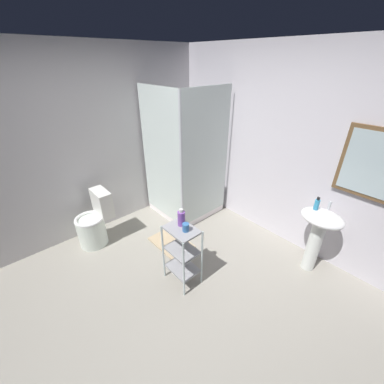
{
  "coord_description": "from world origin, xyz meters",
  "views": [
    {
      "loc": [
        1.42,
        -1.03,
        2.3
      ],
      "look_at": [
        -0.39,
        0.59,
        0.95
      ],
      "focal_mm": 22.71,
      "sensor_mm": 36.0,
      "label": 1
    }
  ],
  "objects": [
    {
      "name": "wall_left",
      "position": [
        -1.85,
        0.0,
        1.25
      ],
      "size": [
        0.1,
        4.2,
        2.5
      ],
      "primitive_type": "cube",
      "color": "silver",
      "rests_on": "ground_plane"
    },
    {
      "name": "bath_mat",
      "position": [
        -0.75,
        0.52,
        0.01
      ],
      "size": [
        0.6,
        0.4,
        0.02
      ],
      "primitive_type": "cube",
      "color": "tan",
      "rests_on": "ground_plane"
    },
    {
      "name": "sink_faucet",
      "position": [
        0.74,
        1.64,
        0.86
      ],
      "size": [
        0.03,
        0.03,
        0.1
      ],
      "primitive_type": "cylinder",
      "color": "silver",
      "rests_on": "pedestal_sink"
    },
    {
      "name": "toilet",
      "position": [
        -1.48,
        -0.22,
        0.31
      ],
      "size": [
        0.37,
        0.49,
        0.76
      ],
      "color": "white",
      "rests_on": "ground_plane"
    },
    {
      "name": "shower_stall",
      "position": [
        -1.21,
        1.18,
        0.46
      ],
      "size": [
        0.92,
        0.92,
        2.0
      ],
      "color": "white",
      "rests_on": "ground_plane"
    },
    {
      "name": "rinse_cup",
      "position": [
        -0.1,
        0.25,
        0.78
      ],
      "size": [
        0.07,
        0.07,
        0.09
      ],
      "primitive_type": "cylinder",
      "color": "#3870B2",
      "rests_on": "storage_cart"
    },
    {
      "name": "ground_plane",
      "position": [
        0.0,
        0.0,
        -0.01
      ],
      "size": [
        4.2,
        4.2,
        0.02
      ],
      "primitive_type": "cube",
      "color": "#9A9589"
    },
    {
      "name": "pedestal_sink",
      "position": [
        0.74,
        1.52,
        0.58
      ],
      "size": [
        0.46,
        0.37,
        0.81
      ],
      "color": "white",
      "rests_on": "ground_plane"
    },
    {
      "name": "storage_cart",
      "position": [
        -0.16,
        0.24,
        0.44
      ],
      "size": [
        0.38,
        0.28,
        0.74
      ],
      "color": "silver",
      "rests_on": "ground_plane"
    },
    {
      "name": "hand_soap_bottle",
      "position": [
        0.64,
        1.53,
        0.88
      ],
      "size": [
        0.05,
        0.05,
        0.15
      ],
      "color": "#389ED1",
      "rests_on": "pedestal_sink"
    },
    {
      "name": "wall_back",
      "position": [
        0.01,
        1.85,
        1.25
      ],
      "size": [
        4.2,
        0.14,
        2.5
      ],
      "color": "silver",
      "rests_on": "ground_plane"
    },
    {
      "name": "conditioner_bottle_purple",
      "position": [
        -0.21,
        0.28,
        0.83
      ],
      "size": [
        0.08,
        0.08,
        0.2
      ],
      "color": "purple",
      "rests_on": "storage_cart"
    }
  ]
}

